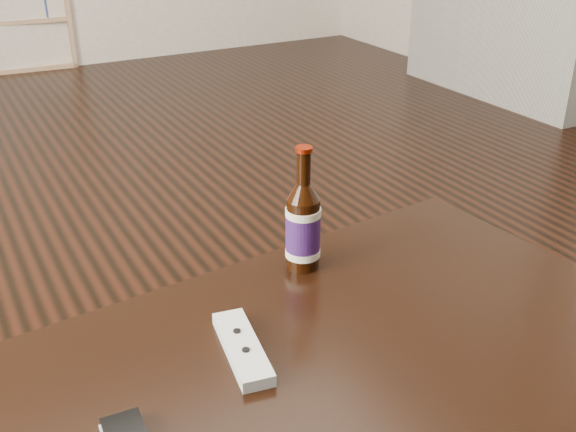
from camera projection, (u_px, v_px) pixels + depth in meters
floor at (171, 325)px, 1.81m from camera, size 5.00×6.00×0.01m
coffee_table at (307, 420)px, 0.94m from camera, size 1.24×0.80×0.44m
beer_bottle at (303, 226)px, 1.17m from camera, size 0.08×0.08×0.23m
remote at (242, 348)px, 0.98m from camera, size 0.08×0.18×0.02m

